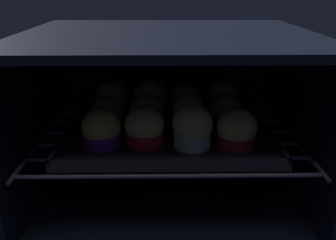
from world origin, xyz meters
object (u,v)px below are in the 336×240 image
(muffin_row1_col2, at_px, (189,114))
(muffin_row2_col0, at_px, (112,100))
(muffin_row2_col3, at_px, (222,99))
(muffin_row1_col1, at_px, (146,114))
(muffin_row0_col2, at_px, (192,128))
(muffin_row2_col1, at_px, (150,99))
(baking_tray, at_px, (168,130))
(muffin_row2_col2, at_px, (185,101))
(muffin_row1_col0, at_px, (108,115))
(muffin_row0_col1, at_px, (145,128))
(muffin_row0_col3, at_px, (237,130))
(muffin_row0_col0, at_px, (102,130))
(muffin_row1_col3, at_px, (226,113))

(muffin_row1_col2, distance_m, muffin_row2_col0, 0.19)
(muffin_row1_col2, relative_size, muffin_row2_col3, 0.92)
(muffin_row1_col1, height_order, muffin_row1_col2, muffin_row1_col1)
(muffin_row1_col1, relative_size, muffin_row1_col2, 1.05)
(muffin_row0_col2, xyz_separation_m, muffin_row2_col1, (-0.09, 0.18, -0.00))
(baking_tray, relative_size, muffin_row2_col2, 5.75)
(muffin_row1_col1, distance_m, muffin_row1_col2, 0.09)
(muffin_row1_col0, relative_size, muffin_row2_col2, 1.02)
(muffin_row2_col2, xyz_separation_m, muffin_row2_col3, (0.09, 0.00, 0.00))
(muffin_row0_col2, relative_size, muffin_row1_col0, 1.12)
(muffin_row2_col0, bearing_deg, muffin_row2_col3, 0.96)
(baking_tray, height_order, muffin_row2_col2, muffin_row2_col2)
(muffin_row0_col1, relative_size, muffin_row1_col2, 1.06)
(muffin_row1_col0, distance_m, muffin_row2_col2, 0.19)
(muffin_row0_col1, distance_m, muffin_row1_col0, 0.12)
(muffin_row0_col1, bearing_deg, baking_tray, 60.53)
(muffin_row0_col1, relative_size, muffin_row2_col2, 1.06)
(muffin_row0_col3, distance_m, muffin_row1_col0, 0.27)
(muffin_row0_col0, xyz_separation_m, muffin_row2_col3, (0.26, 0.17, 0.00))
(baking_tray, bearing_deg, muffin_row1_col2, 2.82)
(muffin_row0_col2, distance_m, muffin_row1_col0, 0.20)
(muffin_row1_col2, distance_m, muffin_row1_col3, 0.08)
(muffin_row1_col0, height_order, muffin_row1_col2, muffin_row1_col0)
(muffin_row0_col3, relative_size, muffin_row1_col3, 0.98)
(muffin_row1_col2, xyz_separation_m, muffin_row2_col2, (-0.00, 0.08, -0.00))
(muffin_row0_col3, bearing_deg, muffin_row1_col0, 161.66)
(muffin_row1_col0, relative_size, muffin_row1_col1, 0.96)
(muffin_row1_col0, height_order, muffin_row1_col3, muffin_row1_col3)
(muffin_row2_col2, bearing_deg, muffin_row2_col1, 179.20)
(muffin_row0_col3, xyz_separation_m, muffin_row2_col0, (-0.26, 0.17, 0.00))
(muffin_row0_col1, bearing_deg, muffin_row1_col1, 90.28)
(muffin_row0_col0, distance_m, muffin_row0_col3, 0.26)
(muffin_row1_col3, bearing_deg, muffin_row1_col0, -179.15)
(muffin_row0_col1, height_order, muffin_row1_col0, muffin_row0_col1)
(muffin_row0_col3, bearing_deg, muffin_row2_col2, 117.01)
(muffin_row2_col1, bearing_deg, muffin_row1_col1, -93.86)
(muffin_row1_col2, bearing_deg, muffin_row2_col2, 91.27)
(muffin_row1_col0, bearing_deg, muffin_row2_col1, 44.98)
(baking_tray, xyz_separation_m, muffin_row1_col0, (-0.13, -0.00, 0.04))
(baking_tray, height_order, muffin_row0_col3, muffin_row0_col3)
(muffin_row1_col2, height_order, muffin_row2_col1, muffin_row2_col1)
(muffin_row0_col0, distance_m, muffin_row2_col0, 0.17)
(muffin_row1_col2, xyz_separation_m, muffin_row1_col3, (0.08, 0.00, -0.00))
(baking_tray, xyz_separation_m, muffin_row2_col1, (-0.04, 0.09, 0.04))
(muffin_row0_col0, xyz_separation_m, muffin_row0_col3, (0.26, -0.00, -0.00))
(muffin_row1_col1, distance_m, muffin_row2_col1, 0.09)
(muffin_row1_col2, height_order, muffin_row2_col3, muffin_row2_col3)
(baking_tray, distance_m, muffin_row1_col2, 0.06)
(muffin_row2_col2, bearing_deg, muffin_row2_col3, 1.70)
(muffin_row2_col2, height_order, muffin_row2_col3, muffin_row2_col3)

